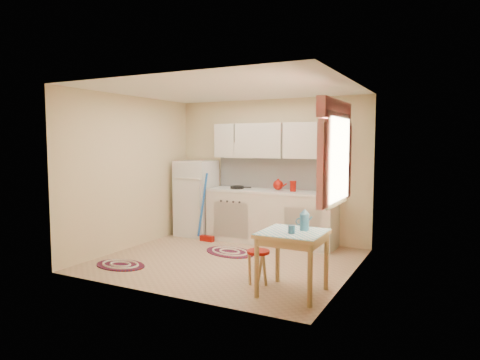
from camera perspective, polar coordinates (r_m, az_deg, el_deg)
name	(u,v)px	position (r m, az deg, el deg)	size (l,w,h in m)	color
room_shell	(244,152)	(6.35, 0.50, 3.72)	(3.64, 3.60, 2.52)	tan
fridge	(196,198)	(8.04, -5.85, -2.42)	(0.65, 0.60, 1.40)	silver
broom	(207,208)	(7.52, -4.45, -3.69)	(0.28, 0.12, 1.20)	blue
base_cabinets	(271,218)	(7.43, 4.11, -5.06)	(2.25, 0.60, 0.88)	beige
countertop	(271,191)	(7.36, 4.13, -1.53)	(2.27, 0.62, 0.04)	silver
frying_pan	(237,187)	(7.58, -0.40, -0.98)	(0.24, 0.24, 0.05)	black
red_kettle	(278,185)	(7.30, 5.10, -0.67)	(0.19, 0.18, 0.19)	#8D0D05
red_canister	(293,187)	(7.20, 7.08, -0.90)	(0.10, 0.10, 0.16)	#8D0D05
table	(292,263)	(5.05, 7.01, -10.92)	(0.72, 0.72, 0.72)	tan
stool	(258,267)	(5.38, 2.45, -11.53)	(0.28, 0.28, 0.42)	#8D0D05
coffee_pot	(304,220)	(5.01, 8.59, -5.25)	(0.13, 0.11, 0.27)	#2E668F
mug	(292,230)	(4.85, 6.88, -6.58)	(0.08, 0.08, 0.10)	#2E668F
rug_center	(230,252)	(6.87, -1.38, -9.58)	(0.88, 0.59, 0.02)	maroon
rug_left	(120,265)	(6.40, -15.66, -10.87)	(0.77, 0.51, 0.02)	maroon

